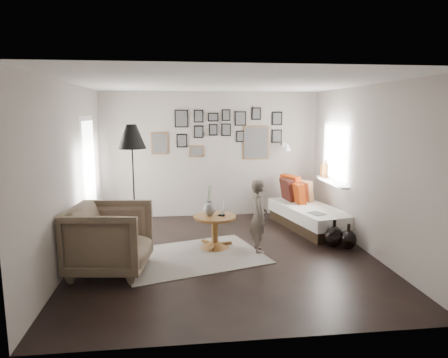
{
  "coord_description": "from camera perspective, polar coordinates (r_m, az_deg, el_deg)",
  "views": [
    {
      "loc": [
        -0.72,
        -5.89,
        2.18
      ],
      "look_at": [
        0.05,
        0.5,
        1.1
      ],
      "focal_mm": 32.0,
      "sensor_mm": 36.0,
      "label": 1
    }
  ],
  "objects": [
    {
      "name": "magazine_on_daybed",
      "position": [
        7.18,
        13.14,
        -4.83
      ],
      "size": [
        0.3,
        0.34,
        0.02
      ],
      "primitive_type": "cube",
      "rotation": [
        0.0,
        0.0,
        0.4
      ],
      "color": "black",
      "rests_on": "daybed"
    },
    {
      "name": "rug",
      "position": [
        6.21,
        -4.57,
        -11.0
      ],
      "size": [
        2.43,
        2.0,
        0.01
      ],
      "primitive_type": "cube",
      "rotation": [
        0.0,
        0.0,
        0.29
      ],
      "color": "beige",
      "rests_on": "ground"
    },
    {
      "name": "gallery_wall",
      "position": [
        8.35,
        0.08,
        6.52
      ],
      "size": [
        2.74,
        0.03,
        1.08
      ],
      "color": "brown",
      "rests_on": "wall_back"
    },
    {
      "name": "candles",
      "position": [
        6.41,
        -0.35,
        -4.17
      ],
      "size": [
        0.12,
        0.12,
        0.26
      ],
      "color": "black",
      "rests_on": "pedestal_table"
    },
    {
      "name": "vase",
      "position": [
        6.4,
        -2.07,
        -3.94
      ],
      "size": [
        0.2,
        0.2,
        0.49
      ],
      "color": "black",
      "rests_on": "pedestal_table"
    },
    {
      "name": "armchair_cushion",
      "position": [
        5.77,
        -15.6,
        -7.98
      ],
      "size": [
        0.49,
        0.5,
        0.19
      ],
      "primitive_type": "cube",
      "rotation": [
        -0.21,
        0.0,
        -0.16
      ],
      "color": "white",
      "rests_on": "armchair"
    },
    {
      "name": "pedestal_table",
      "position": [
        6.51,
        -1.32,
        -7.74
      ],
      "size": [
        0.69,
        0.69,
        0.54
      ],
      "rotation": [
        0.0,
        0.0,
        -0.08
      ],
      "color": "brown",
      "rests_on": "ground"
    },
    {
      "name": "wall_left",
      "position": [
        6.15,
        -21.19,
        0.65
      ],
      "size": [
        0.0,
        4.8,
        4.8
      ],
      "primitive_type": "plane",
      "rotation": [
        1.57,
        0.0,
        1.57
      ],
      "color": "#9E948A",
      "rests_on": "ground"
    },
    {
      "name": "door_left",
      "position": [
        7.34,
        -18.69,
        0.16
      ],
      "size": [
        0.0,
        2.14,
        2.14
      ],
      "color": "white",
      "rests_on": "wall_left"
    },
    {
      "name": "armchair",
      "position": [
        5.73,
        -15.97,
        -8.2
      ],
      "size": [
        1.16,
        1.13,
        0.94
      ],
      "primitive_type": "imported",
      "rotation": [
        0.0,
        0.0,
        1.44
      ],
      "color": "brown",
      "rests_on": "ground"
    },
    {
      "name": "ceiling",
      "position": [
        5.95,
        0.1,
        13.57
      ],
      "size": [
        4.8,
        4.8,
        0.0
      ],
      "primitive_type": "plane",
      "rotation": [
        3.14,
        0.0,
        0.0
      ],
      "color": "white",
      "rests_on": "wall_back"
    },
    {
      "name": "window_right",
      "position": [
        7.89,
        14.76,
        0.11
      ],
      "size": [
        0.15,
        1.32,
        1.3
      ],
      "color": "white",
      "rests_on": "wall_right"
    },
    {
      "name": "demijohn_small",
      "position": [
        6.78,
        17.31,
        -8.27
      ],
      "size": [
        0.27,
        0.27,
        0.42
      ],
      "color": "black",
      "rests_on": "ground"
    },
    {
      "name": "magazine_basket",
      "position": [
        5.97,
        -15.86,
        -10.02
      ],
      "size": [
        0.36,
        0.36,
        0.44
      ],
      "rotation": [
        0.0,
        0.0,
        0.01
      ],
      "color": "black",
      "rests_on": "ground"
    },
    {
      "name": "demijohn_large",
      "position": [
        6.81,
        15.43,
        -7.94
      ],
      "size": [
        0.31,
        0.31,
        0.46
      ],
      "color": "black",
      "rests_on": "ground"
    },
    {
      "name": "daybed",
      "position": [
        7.82,
        11.85,
        -4.74
      ],
      "size": [
        1.2,
        2.01,
        0.92
      ],
      "rotation": [
        0.0,
        0.0,
        0.22
      ],
      "color": "black",
      "rests_on": "ground"
    },
    {
      "name": "wall_front",
      "position": [
        3.67,
        4.63,
        -4.39
      ],
      "size": [
        4.5,
        0.0,
        4.5
      ],
      "primitive_type": "plane",
      "rotation": [
        -1.57,
        0.0,
        0.0
      ],
      "color": "#9E948A",
      "rests_on": "ground"
    },
    {
      "name": "wall_back",
      "position": [
        8.37,
        -1.89,
        3.49
      ],
      "size": [
        4.5,
        0.0,
        4.5
      ],
      "primitive_type": "plane",
      "rotation": [
        1.57,
        0.0,
        0.0
      ],
      "color": "#9E948A",
      "rests_on": "ground"
    },
    {
      "name": "floor_lamp",
      "position": [
        6.72,
        -13.03,
        5.29
      ],
      "size": [
        0.46,
        0.46,
        1.99
      ],
      "rotation": [
        0.0,
        0.0,
        0.01
      ],
      "color": "black",
      "rests_on": "ground"
    },
    {
      "name": "child",
      "position": [
        6.29,
        4.98,
        -5.27
      ],
      "size": [
        0.28,
        0.42,
        1.16
      ],
      "primitive_type": "imported",
      "rotation": [
        0.0,
        0.0,
        1.57
      ],
      "color": "#5A5047",
      "rests_on": "ground"
    },
    {
      "name": "ground",
      "position": [
        6.32,
        0.09,
        -10.64
      ],
      "size": [
        4.8,
        4.8,
        0.0
      ],
      "primitive_type": "plane",
      "color": "black",
      "rests_on": "ground"
    },
    {
      "name": "wall_right",
      "position": [
        6.66,
        19.71,
        1.36
      ],
      "size": [
        0.0,
        4.8,
        4.8
      ],
      "primitive_type": "plane",
      "rotation": [
        1.57,
        0.0,
        -1.57
      ],
      "color": "#9E948A",
      "rests_on": "ground"
    },
    {
      "name": "wall_sconce",
      "position": [
        8.37,
        8.93,
        4.5
      ],
      "size": [
        0.18,
        0.36,
        0.16
      ],
      "color": "white",
      "rests_on": "wall_back"
    }
  ]
}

